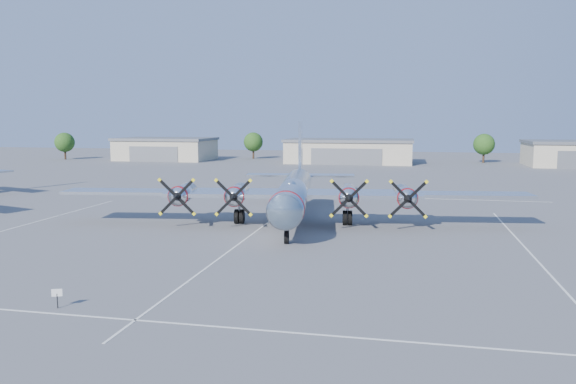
% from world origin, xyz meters
% --- Properties ---
extents(ground, '(260.00, 260.00, 0.00)m').
position_xyz_m(ground, '(0.00, 0.00, 0.00)').
color(ground, '#575759').
rests_on(ground, ground).
extents(parking_lines, '(60.00, 50.08, 0.01)m').
position_xyz_m(parking_lines, '(0.00, -1.75, 0.01)').
color(parking_lines, silver).
rests_on(parking_lines, ground).
extents(hangar_west, '(22.60, 14.60, 5.40)m').
position_xyz_m(hangar_west, '(-45.00, 81.96, 2.71)').
color(hangar_west, '#B7AD91').
rests_on(hangar_west, ground).
extents(hangar_center, '(28.60, 14.60, 5.40)m').
position_xyz_m(hangar_center, '(0.00, 81.96, 2.71)').
color(hangar_center, '#B7AD91').
rests_on(hangar_center, ground).
extents(tree_far_west, '(4.80, 4.80, 6.64)m').
position_xyz_m(tree_far_west, '(-70.00, 78.00, 4.22)').
color(tree_far_west, '#382619').
rests_on(tree_far_west, ground).
extents(tree_west, '(4.80, 4.80, 6.64)m').
position_xyz_m(tree_west, '(-25.00, 90.00, 4.22)').
color(tree_west, '#382619').
rests_on(tree_west, ground).
extents(tree_east, '(4.80, 4.80, 6.64)m').
position_xyz_m(tree_east, '(30.00, 88.00, 4.22)').
color(tree_east, '#382619').
rests_on(tree_east, ground).
extents(main_bomber_b29, '(47.04, 35.37, 9.59)m').
position_xyz_m(main_bomber_b29, '(2.27, 6.43, 0.00)').
color(main_bomber_b29, white).
rests_on(main_bomber_b29, ground).
extents(info_placard, '(0.52, 0.23, 1.04)m').
position_xyz_m(info_placard, '(-4.81, -21.22, 0.73)').
color(info_placard, black).
rests_on(info_placard, ground).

